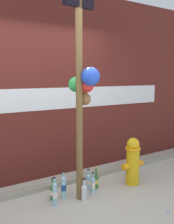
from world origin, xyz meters
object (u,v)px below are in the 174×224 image
object	(u,v)px
bottle_0	(88,181)
bottle_5	(96,180)
bottle_1	(84,191)
bottle_3	(55,194)
memorial_post	(82,72)
bottle_6	(53,192)
fire_hydrant	(133,161)
bottle_2	(93,185)
bottle_4	(64,187)

from	to	relation	value
bottle_0	bottle_5	size ratio (longest dim) A/B	0.93
bottle_1	bottle_3	size ratio (longest dim) A/B	0.79
memorial_post	bottle_0	distance (m)	1.62
bottle_3	bottle_6	xyz separation A→B (m)	(0.05, 0.16, -0.05)
fire_hydrant	bottle_3	world-z (taller)	fire_hydrant
fire_hydrant	bottle_2	xyz separation A→B (m)	(-0.71, 0.05, -0.24)
memorial_post	bottle_2	xyz separation A→B (m)	(0.19, 0.02, -1.59)
bottle_6	bottle_1	bearing A→B (deg)	-34.94
bottle_0	fire_hydrant	bearing A→B (deg)	-18.14
bottle_4	bottle_5	bearing A→B (deg)	1.15
fire_hydrant	bottle_4	distance (m)	1.15
bottle_3	bottle_6	world-z (taller)	bottle_3
bottle_1	bottle_4	size ratio (longest dim) A/B	0.79
bottle_4	bottle_6	world-z (taller)	bottle_4
bottle_6	bottle_3	bearing A→B (deg)	-106.04
bottle_2	bottle_6	xyz separation A→B (m)	(-0.56, 0.14, -0.02)
bottle_5	bottle_6	bearing A→B (deg)	178.04
memorial_post	bottle_2	bearing A→B (deg)	6.18
memorial_post	bottle_6	world-z (taller)	memorial_post
bottle_2	fire_hydrant	bearing A→B (deg)	-4.42
bottle_0	bottle_3	distance (m)	0.67
fire_hydrant	bottle_1	distance (m)	0.95
bottle_2	bottle_4	xyz separation A→B (m)	(-0.41, 0.11, 0.03)
bottle_2	bottle_6	bearing A→B (deg)	165.79
bottle_3	bottle_1	bearing A→B (deg)	-11.62
bottle_5	memorial_post	bearing A→B (deg)	-157.01
bottle_4	bottle_5	xyz separation A→B (m)	(0.55, 0.01, -0.04)
fire_hydrant	bottle_3	distance (m)	1.33
bottle_1	bottle_3	xyz separation A→B (m)	(-0.40, 0.08, 0.04)
fire_hydrant	bottle_5	distance (m)	0.64
fire_hydrant	memorial_post	bearing A→B (deg)	177.81
bottle_2	bottle_5	bearing A→B (deg)	40.33
bottle_1	bottle_2	bearing A→B (deg)	25.35
memorial_post	bottle_4	world-z (taller)	memorial_post
memorial_post	bottle_4	xyz separation A→B (m)	(-0.23, 0.13, -1.56)
fire_hydrant	bottle_6	xyz separation A→B (m)	(-1.27, 0.20, -0.26)
bottle_1	bottle_2	world-z (taller)	bottle_2
memorial_post	bottle_0	size ratio (longest dim) A/B	9.51
bottle_0	bottle_4	size ratio (longest dim) A/B	0.79
memorial_post	bottle_5	bearing A→B (deg)	22.99
bottle_4	bottle_5	size ratio (longest dim) A/B	1.18
memorial_post	bottle_4	bearing A→B (deg)	150.54
bottle_3	bottle_4	world-z (taller)	bottle_3
bottle_2	bottle_4	world-z (taller)	bottle_4
bottle_2	bottle_3	distance (m)	0.61
bottle_3	bottle_4	distance (m)	0.23
bottle_0	bottle_2	size ratio (longest dim) A/B	0.97
bottle_3	bottle_5	size ratio (longest dim) A/B	1.18
memorial_post	bottle_3	bearing A→B (deg)	179.95
bottle_1	bottle_5	distance (m)	0.42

